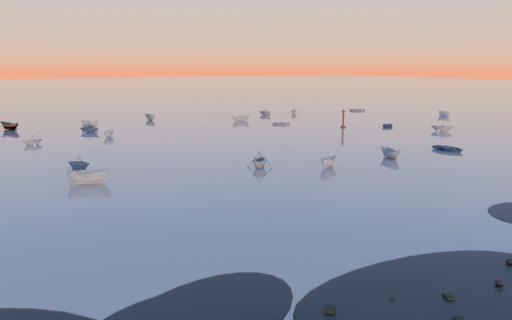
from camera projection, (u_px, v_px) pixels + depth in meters
ground at (125, 112)px, 120.27m from camera, size 600.00×600.00×0.00m
mud_lobes at (512, 238)px, 33.47m from camera, size 140.00×6.00×0.07m
moored_fleet at (201, 137)px, 79.88m from camera, size 124.00×58.00×1.20m
boat_near_center at (329, 167)px, 56.64m from camera, size 3.42×3.90×1.27m
boat_near_right at (442, 131)px, 86.51m from camera, size 4.35×3.44×1.39m
channel_marker at (343, 120)px, 90.93m from camera, size 1.01×1.01×3.58m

